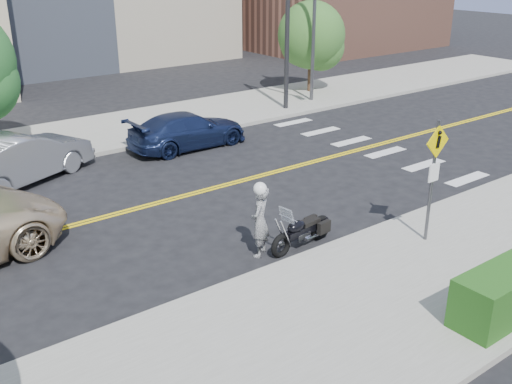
{
  "coord_description": "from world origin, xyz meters",
  "views": [
    {
      "loc": [
        -7.06,
        -14.3,
        6.69
      ],
      "look_at": [
        1.19,
        -3.41,
        1.2
      ],
      "focal_mm": 42.0,
      "sensor_mm": 36.0,
      "label": 1
    }
  ],
  "objects_px": {
    "motorcyclist": "(260,219)",
    "motorcycle": "(302,224)",
    "parked_car_blue": "(188,130)",
    "parked_car_silver": "(20,158)",
    "pedestrian_sign": "(434,170)"
  },
  "relations": [
    {
      "from": "motorcyclist",
      "to": "motorcycle",
      "type": "bearing_deg",
      "value": 129.67
    },
    {
      "from": "motorcycle",
      "to": "parked_car_blue",
      "type": "relative_size",
      "value": 0.44
    },
    {
      "from": "motorcyclist",
      "to": "parked_car_silver",
      "type": "xyz_separation_m",
      "value": [
        -2.96,
        8.34,
        -0.13
      ]
    },
    {
      "from": "motorcyclist",
      "to": "parked_car_blue",
      "type": "distance_m",
      "value": 8.82
    },
    {
      "from": "motorcyclist",
      "to": "parked_car_silver",
      "type": "distance_m",
      "value": 8.85
    },
    {
      "from": "pedestrian_sign",
      "to": "motorcyclist",
      "type": "xyz_separation_m",
      "value": [
        -3.55,
        2.04,
        -1.04
      ]
    },
    {
      "from": "parked_car_blue",
      "to": "pedestrian_sign",
      "type": "bearing_deg",
      "value": -178.06
    },
    {
      "from": "motorcycle",
      "to": "parked_car_silver",
      "type": "height_order",
      "value": "parked_car_silver"
    },
    {
      "from": "motorcyclist",
      "to": "parked_car_silver",
      "type": "height_order",
      "value": "motorcyclist"
    },
    {
      "from": "pedestrian_sign",
      "to": "parked_car_silver",
      "type": "height_order",
      "value": "pedestrian_sign"
    },
    {
      "from": "motorcycle",
      "to": "parked_car_silver",
      "type": "bearing_deg",
      "value": 108.49
    },
    {
      "from": "parked_car_silver",
      "to": "parked_car_blue",
      "type": "xyz_separation_m",
      "value": [
        5.99,
        -0.06,
        -0.13
      ]
    },
    {
      "from": "parked_car_silver",
      "to": "motorcycle",
      "type": "bearing_deg",
      "value": -178.89
    },
    {
      "from": "parked_car_silver",
      "to": "parked_car_blue",
      "type": "relative_size",
      "value": 1.06
    },
    {
      "from": "pedestrian_sign",
      "to": "motorcyclist",
      "type": "height_order",
      "value": "pedestrian_sign"
    }
  ]
}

